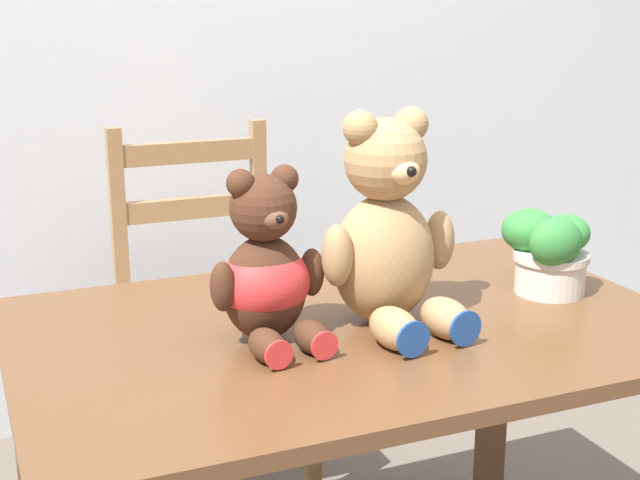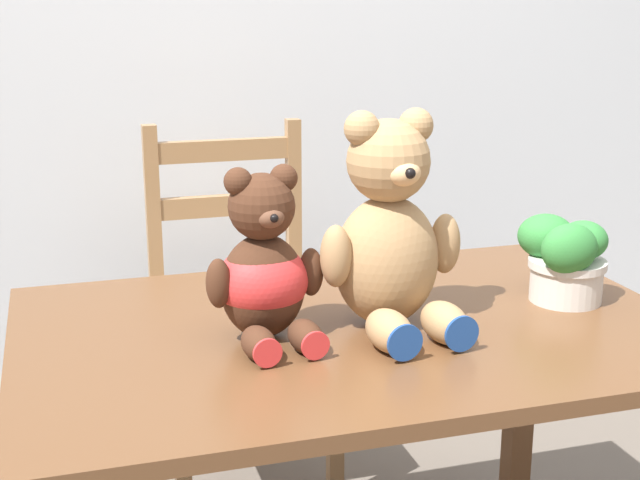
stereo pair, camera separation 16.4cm
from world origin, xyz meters
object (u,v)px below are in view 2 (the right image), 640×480
at_px(wooden_chair_behind, 238,313).
at_px(potted_plant, 564,257).
at_px(teddy_bear_left, 264,271).
at_px(teddy_bear_right, 390,236).

bearing_deg(wooden_chair_behind, potted_plant, 123.22).
relative_size(teddy_bear_left, potted_plant, 1.60).
height_order(teddy_bear_right, potted_plant, teddy_bear_right).
bearing_deg(teddy_bear_right, potted_plant, 179.18).
height_order(wooden_chair_behind, teddy_bear_left, teddy_bear_left).
bearing_deg(wooden_chair_behind, teddy_bear_left, 82.16).
xyz_separation_m(wooden_chair_behind, potted_plant, (0.53, -0.80, 0.35)).
xyz_separation_m(teddy_bear_left, teddy_bear_right, (0.24, -0.01, 0.05)).
xyz_separation_m(wooden_chair_behind, teddy_bear_left, (-0.11, -0.83, 0.38)).
height_order(wooden_chair_behind, teddy_bear_right, teddy_bear_right).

